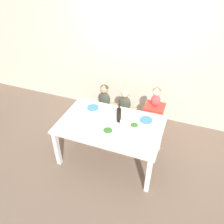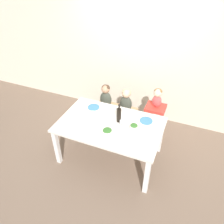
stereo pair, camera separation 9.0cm
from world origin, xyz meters
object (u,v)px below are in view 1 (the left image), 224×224
Objects in this scene: chair_far_left at (105,109)px; chair_right_highchair at (154,113)px; person_baby_right at (156,95)px; wine_glass_near at (122,121)px; person_child_center at (125,99)px; chair_far_center at (124,114)px; salad_bowl_large at (108,132)px; paper_towel_roll at (93,120)px; dinner_plate_back_left at (93,107)px; wine_bottle at (119,115)px; salad_bowl_small at (134,126)px; dinner_plate_back_right at (146,120)px; dinner_plate_front_left at (78,125)px; person_child_left at (104,95)px.

chair_right_highchair is at bearing 0.00° from chair_far_left.
person_baby_right is at bearing 90.00° from chair_right_highchair.
wine_glass_near is at bearing -114.06° from chair_right_highchair.
chair_far_center is at bearing -90.00° from person_child_center.
salad_bowl_large is (0.46, -1.00, 0.39)m from chair_far_left.
wine_glass_near is at bearing 16.08° from paper_towel_roll.
person_baby_right is (0.00, 0.00, 0.38)m from chair_right_highchair.
chair_far_center is 2.25× the size of dinner_plate_back_left.
chair_far_center is at bearing 99.43° from wine_bottle.
salad_bowl_small is at bearing -102.99° from chair_right_highchair.
chair_far_center is 0.93m from wine_glass_near.
wine_glass_near reaches higher than chair_right_highchair.
dinner_plate_back_left is (-0.21, 0.44, -0.12)m from paper_towel_roll.
person_child_center is at bearing 136.70° from dinner_plate_back_right.
person_child_center is at bearing -179.95° from person_baby_right.
person_child_center is 1.91× the size of paper_towel_roll.
paper_towel_roll reaches higher than salad_bowl_small.
salad_bowl_small reaches higher than dinner_plate_back_left.
dinner_plate_front_left is (-0.57, -0.33, -0.12)m from wine_bottle.
person_child_left reaches higher than chair_far_center.
wine_bottle reaches higher than chair_far_center.
paper_towel_roll is 1.50× the size of wine_glass_near.
chair_far_left is 0.58m from dinner_plate_back_left.
chair_far_center is 2.25× the size of dinner_plate_front_left.
wine_bottle is (0.52, -0.65, 0.14)m from person_child_left.
chair_far_left is at bearing 128.37° from wine_bottle.
dinner_plate_back_right is at bearing -1.02° from dinner_plate_back_left.
wine_glass_near is (0.21, -0.78, 0.46)m from chair_far_center.
wine_glass_near is at bearing 54.45° from salad_bowl_large.
chair_right_highchair is 1.14m from salad_bowl_large.
paper_towel_roll is at bearing -103.64° from chair_far_center.
person_child_left reaches higher than chair_far_left.
wine_glass_near is at bearing -135.01° from dinner_plate_back_right.
wine_bottle is 0.31m from salad_bowl_small.
paper_towel_roll is at bearing 161.97° from salad_bowl_large.
wine_bottle is 1.97× the size of wine_glass_near.
paper_towel_roll is at bearing -130.69° from chair_right_highchair.
person_baby_right reaches higher than salad_bowl_small.
chair_far_left is 0.52m from person_child_center.
dinner_plate_front_left and dinner_plate_back_left have the same top height.
person_baby_right reaches higher than chair_far_left.
wine_bottle is (-0.45, -0.65, -0.07)m from person_baby_right.
salad_bowl_large is at bearing -86.72° from chair_far_center.
wine_bottle reaches higher than person_child_center.
dinner_plate_back_right is (0.40, 0.17, -0.12)m from wine_bottle.
dinner_plate_back_right is (0.73, 0.42, -0.12)m from paper_towel_roll.
dinner_plate_front_left is at bearing -92.83° from dinner_plate_back_left.
person_baby_right is at bearing 0.11° from chair_far_left.
person_child_center is at bearing 99.40° from wine_bottle.
chair_far_left is 1.09m from dinner_plate_back_right.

